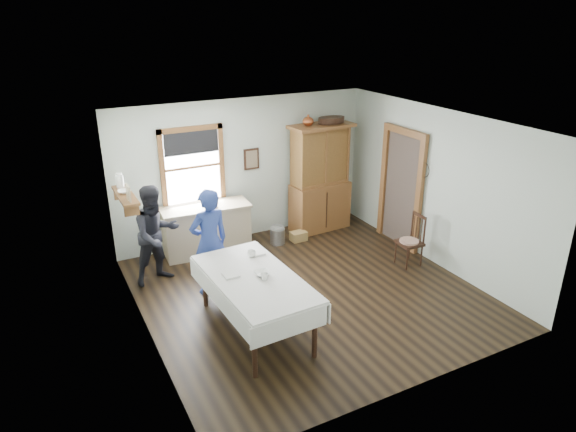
{
  "coord_description": "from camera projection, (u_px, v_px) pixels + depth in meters",
  "views": [
    {
      "loc": [
        -3.57,
        -6.16,
        4.2
      ],
      "look_at": [
        -0.2,
        0.3,
        1.24
      ],
      "focal_mm": 32.0,
      "sensor_mm": 36.0,
      "label": 1
    }
  ],
  "objects": [
    {
      "name": "room",
      "position": [
        309.0,
        213.0,
        7.66
      ],
      "size": [
        5.01,
        5.01,
        2.7
      ],
      "color": "black",
      "rests_on": "ground"
    },
    {
      "name": "window",
      "position": [
        192.0,
        163.0,
        9.15
      ],
      "size": [
        1.18,
        0.07,
        1.48
      ],
      "color": "white",
      "rests_on": "room"
    },
    {
      "name": "doorway",
      "position": [
        402.0,
        185.0,
        9.48
      ],
      "size": [
        0.09,
        1.14,
        2.22
      ],
      "color": "#493C34",
      "rests_on": "room"
    },
    {
      "name": "wall_shelf",
      "position": [
        125.0,
        193.0,
        7.82
      ],
      "size": [
        0.24,
        1.0,
        0.44
      ],
      "color": "brown",
      "rests_on": "room"
    },
    {
      "name": "framed_picture",
      "position": [
        252.0,
        159.0,
        9.67
      ],
      "size": [
        0.3,
        0.04,
        0.4
      ],
      "primitive_type": "cube",
      "color": "#351B12",
      "rests_on": "room"
    },
    {
      "name": "rug_beater",
      "position": [
        425.0,
        163.0,
        8.81
      ],
      "size": [
        0.01,
        0.27,
        0.27
      ],
      "primitive_type": "torus",
      "rotation": [
        0.0,
        1.57,
        0.0
      ],
      "color": "black",
      "rests_on": "room"
    },
    {
      "name": "work_counter",
      "position": [
        207.0,
        229.0,
        9.33
      ],
      "size": [
        1.63,
        0.71,
        0.91
      ],
      "primitive_type": "cube",
      "rotation": [
        0.0,
        0.0,
        -0.07
      ],
      "color": "tan",
      "rests_on": "room"
    },
    {
      "name": "china_hutch",
      "position": [
        320.0,
        178.0,
        10.15
      ],
      "size": [
        1.29,
        0.68,
        2.14
      ],
      "primitive_type": "cube",
      "rotation": [
        0.0,
        0.0,
        0.06
      ],
      "color": "brown",
      "rests_on": "room"
    },
    {
      "name": "dining_table",
      "position": [
        255.0,
        303.0,
        7.06
      ],
      "size": [
        1.19,
        2.13,
        0.84
      ],
      "primitive_type": "cube",
      "rotation": [
        0.0,
        0.0,
        0.04
      ],
      "color": "silver",
      "rests_on": "room"
    },
    {
      "name": "spindle_chair",
      "position": [
        410.0,
        240.0,
        8.87
      ],
      "size": [
        0.45,
        0.45,
        0.93
      ],
      "primitive_type": "cube",
      "rotation": [
        0.0,
        0.0,
        -0.06
      ],
      "color": "#351B12",
      "rests_on": "room"
    },
    {
      "name": "pail",
      "position": [
        278.0,
        236.0,
        9.8
      ],
      "size": [
        0.3,
        0.3,
        0.31
      ],
      "primitive_type": "cube",
      "rotation": [
        0.0,
        0.0,
        0.06
      ],
      "color": "#A2A6AA",
      "rests_on": "room"
    },
    {
      "name": "wicker_basket",
      "position": [
        299.0,
        236.0,
        9.94
      ],
      "size": [
        0.31,
        0.22,
        0.18
      ],
      "primitive_type": "cube",
      "rotation": [
        0.0,
        0.0,
        0.04
      ],
      "color": "olive",
      "rests_on": "room"
    },
    {
      "name": "woman_blue",
      "position": [
        210.0,
        246.0,
        7.88
      ],
      "size": [
        0.62,
        0.45,
        1.6
      ],
      "primitive_type": "imported",
      "rotation": [
        0.0,
        0.0,
        3.26
      ],
      "color": "navy",
      "rests_on": "room"
    },
    {
      "name": "figure_dark",
      "position": [
        157.0,
        238.0,
        8.24
      ],
      "size": [
        0.86,
        0.74,
        1.53
      ],
      "primitive_type": "imported",
      "rotation": [
        0.0,
        0.0,
        0.25
      ],
      "color": "black",
      "rests_on": "room"
    },
    {
      "name": "table_cup_a",
      "position": [
        252.0,
        254.0,
        7.45
      ],
      "size": [
        0.14,
        0.14,
        0.1
      ],
      "primitive_type": "imported",
      "rotation": [
        0.0,
        0.0,
        -0.19
      ],
      "color": "white",
      "rests_on": "dining_table"
    },
    {
      "name": "table_cup_b",
      "position": [
        265.0,
        276.0,
        6.81
      ],
      "size": [
        0.14,
        0.14,
        0.1
      ],
      "primitive_type": "imported",
      "rotation": [
        0.0,
        0.0,
        0.39
      ],
      "color": "white",
      "rests_on": "dining_table"
    },
    {
      "name": "table_bowl",
      "position": [
        262.0,
        273.0,
        6.94
      ],
      "size": [
        0.24,
        0.24,
        0.06
      ],
      "primitive_type": "imported",
      "rotation": [
        0.0,
        0.0,
        0.01
      ],
      "color": "white",
      "rests_on": "dining_table"
    },
    {
      "name": "counter_book",
      "position": [
        205.0,
        207.0,
        9.07
      ],
      "size": [
        0.19,
        0.24,
        0.02
      ],
      "primitive_type": "imported",
      "rotation": [
        0.0,
        0.0,
        0.11
      ],
      "color": "#76654E",
      "rests_on": "work_counter"
    },
    {
      "name": "counter_bowl",
      "position": [
        213.0,
        201.0,
        9.3
      ],
      "size": [
        0.22,
        0.22,
        0.06
      ],
      "primitive_type": "imported",
      "rotation": [
        0.0,
        0.0,
        0.25
      ],
      "color": "white",
      "rests_on": "work_counter"
    },
    {
      "name": "shelf_bowl",
      "position": [
        124.0,
        191.0,
        7.82
      ],
      "size": [
        0.22,
        0.22,
        0.05
      ],
      "primitive_type": "imported",
      "color": "white",
      "rests_on": "wall_shelf"
    }
  ]
}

